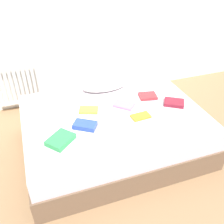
{
  "coord_description": "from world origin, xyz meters",
  "views": [
    {
      "loc": [
        -0.79,
        -2.18,
        2.11
      ],
      "look_at": [
        0.0,
        0.05,
        0.48
      ],
      "focal_mm": 40.81,
      "sensor_mm": 36.0,
      "label": 1
    }
  ],
  "objects_px": {
    "bed": "(113,131)",
    "textbook_lime": "(89,110)",
    "pillow": "(105,85)",
    "textbook_pink": "(124,105)",
    "textbook_green": "(61,140)",
    "textbook_orange": "(141,116)",
    "textbook_maroon": "(174,103)",
    "textbook_blue": "(85,125)",
    "radiator": "(19,85)",
    "textbook_red": "(148,96)"
  },
  "relations": [
    {
      "from": "pillow",
      "to": "textbook_blue",
      "type": "distance_m",
      "value": 0.82
    },
    {
      "from": "pillow",
      "to": "bed",
      "type": "bearing_deg",
      "value": -97.77
    },
    {
      "from": "textbook_blue",
      "to": "textbook_red",
      "type": "height_order",
      "value": "textbook_blue"
    },
    {
      "from": "textbook_maroon",
      "to": "textbook_blue",
      "type": "xyz_separation_m",
      "value": [
        -1.09,
        -0.08,
        0.0
      ]
    },
    {
      "from": "radiator",
      "to": "textbook_maroon",
      "type": "bearing_deg",
      "value": -36.58
    },
    {
      "from": "textbook_orange",
      "to": "textbook_red",
      "type": "bearing_deg",
      "value": 50.09
    },
    {
      "from": "textbook_orange",
      "to": "bed",
      "type": "bearing_deg",
      "value": 141.7
    },
    {
      "from": "bed",
      "to": "textbook_pink",
      "type": "distance_m",
      "value": 0.32
    },
    {
      "from": "bed",
      "to": "radiator",
      "type": "bearing_deg",
      "value": 129.1
    },
    {
      "from": "pillow",
      "to": "textbook_green",
      "type": "relative_size",
      "value": 2.27
    },
    {
      "from": "textbook_orange",
      "to": "textbook_lime",
      "type": "height_order",
      "value": "textbook_lime"
    },
    {
      "from": "radiator",
      "to": "textbook_green",
      "type": "height_order",
      "value": "radiator"
    },
    {
      "from": "pillow",
      "to": "textbook_orange",
      "type": "xyz_separation_m",
      "value": [
        0.17,
        -0.73,
        -0.04
      ]
    },
    {
      "from": "bed",
      "to": "textbook_red",
      "type": "relative_size",
      "value": 9.79
    },
    {
      "from": "radiator",
      "to": "textbook_maroon",
      "type": "relative_size",
      "value": 2.59
    },
    {
      "from": "radiator",
      "to": "pillow",
      "type": "distance_m",
      "value": 1.24
    },
    {
      "from": "textbook_blue",
      "to": "textbook_lime",
      "type": "height_order",
      "value": "textbook_blue"
    },
    {
      "from": "bed",
      "to": "textbook_blue",
      "type": "xyz_separation_m",
      "value": [
        -0.36,
        -0.15,
        0.28
      ]
    },
    {
      "from": "textbook_lime",
      "to": "textbook_green",
      "type": "bearing_deg",
      "value": -113.12
    },
    {
      "from": "pillow",
      "to": "textbook_lime",
      "type": "distance_m",
      "value": 0.54
    },
    {
      "from": "textbook_red",
      "to": "radiator",
      "type": "bearing_deg",
      "value": 156.61
    },
    {
      "from": "textbook_pink",
      "to": "textbook_blue",
      "type": "bearing_deg",
      "value": -111.33
    },
    {
      "from": "textbook_pink",
      "to": "textbook_red",
      "type": "height_order",
      "value": "textbook_red"
    },
    {
      "from": "pillow",
      "to": "textbook_pink",
      "type": "distance_m",
      "value": 0.47
    },
    {
      "from": "radiator",
      "to": "textbook_pink",
      "type": "bearing_deg",
      "value": -44.16
    },
    {
      "from": "textbook_pink",
      "to": "radiator",
      "type": "bearing_deg",
      "value": 179.68
    },
    {
      "from": "bed",
      "to": "textbook_green",
      "type": "relative_size",
      "value": 8.04
    },
    {
      "from": "radiator",
      "to": "textbook_pink",
      "type": "xyz_separation_m",
      "value": [
        1.14,
        -1.1,
        0.1
      ]
    },
    {
      "from": "textbook_maroon",
      "to": "textbook_lime",
      "type": "relative_size",
      "value": 1.09
    },
    {
      "from": "textbook_pink",
      "to": "textbook_blue",
      "type": "height_order",
      "value": "textbook_blue"
    },
    {
      "from": "bed",
      "to": "textbook_orange",
      "type": "bearing_deg",
      "value": -34.56
    },
    {
      "from": "bed",
      "to": "textbook_orange",
      "type": "relative_size",
      "value": 9.62
    },
    {
      "from": "pillow",
      "to": "textbook_red",
      "type": "relative_size",
      "value": 2.77
    },
    {
      "from": "textbook_red",
      "to": "textbook_lime",
      "type": "xyz_separation_m",
      "value": [
        -0.76,
        -0.05,
        -0.0
      ]
    },
    {
      "from": "pillow",
      "to": "textbook_green",
      "type": "xyz_separation_m",
      "value": [
        -0.71,
        -0.84,
        -0.03
      ]
    },
    {
      "from": "textbook_blue",
      "to": "bed",
      "type": "bearing_deg",
      "value": 55.18
    },
    {
      "from": "textbook_green",
      "to": "pillow",
      "type": "bearing_deg",
      "value": 9.04
    },
    {
      "from": "textbook_pink",
      "to": "textbook_maroon",
      "type": "xyz_separation_m",
      "value": [
        0.56,
        -0.16,
        0.01
      ]
    },
    {
      "from": "textbook_green",
      "to": "textbook_lime",
      "type": "bearing_deg",
      "value": 6.3
    },
    {
      "from": "textbook_orange",
      "to": "textbook_blue",
      "type": "distance_m",
      "value": 0.61
    },
    {
      "from": "radiator",
      "to": "textbook_orange",
      "type": "xyz_separation_m",
      "value": [
        1.23,
        -1.37,
        0.1
      ]
    },
    {
      "from": "radiator",
      "to": "textbook_maroon",
      "type": "distance_m",
      "value": 2.12
    },
    {
      "from": "textbook_orange",
      "to": "textbook_green",
      "type": "bearing_deg",
      "value": -176.22
    },
    {
      "from": "textbook_lime",
      "to": "textbook_blue",
      "type": "bearing_deg",
      "value": -92.33
    },
    {
      "from": "textbook_pink",
      "to": "textbook_lime",
      "type": "distance_m",
      "value": 0.41
    },
    {
      "from": "bed",
      "to": "textbook_blue",
      "type": "distance_m",
      "value": 0.48
    },
    {
      "from": "textbook_pink",
      "to": "textbook_green",
      "type": "bearing_deg",
      "value": -110.35
    },
    {
      "from": "bed",
      "to": "textbook_lime",
      "type": "relative_size",
      "value": 9.67
    },
    {
      "from": "pillow",
      "to": "textbook_maroon",
      "type": "relative_size",
      "value": 2.52
    },
    {
      "from": "textbook_orange",
      "to": "textbook_maroon",
      "type": "height_order",
      "value": "textbook_maroon"
    }
  ]
}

